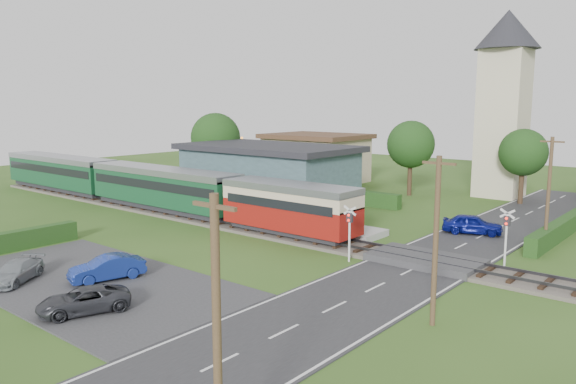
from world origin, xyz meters
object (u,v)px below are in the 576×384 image
Objects in this scene: station_building at (268,174)px; car_park_blue at (107,268)px; equipment_hut at (161,183)px; church_tower at (504,90)px; car_on_road at (472,224)px; train at (140,183)px; car_park_silver at (16,272)px; car_park_dark at (84,300)px; pedestrian_far at (187,193)px; house_west at (316,157)px; crossing_signal_near at (350,225)px; crossing_signal_far at (506,229)px; pedestrian_near at (271,203)px.

station_building reaches higher than car_park_blue.
church_tower is at bearing 44.75° from equipment_hut.
car_on_road is at bearing 11.50° from equipment_hut.
car_park_silver is at bearing -53.16° from train.
church_tower reaches higher than car_on_road.
pedestrian_far is (-16.37, 19.64, 0.58)m from car_park_dark.
house_west is 33.22m from crossing_signal_near.
church_tower reaches higher than pedestrian_far.
train is 30.45m from crossing_signal_far.
station_building is 11.26m from train.
car_park_dark is at bearing -121.46° from crossing_signal_far.
station_building is 4.14× the size of car_park_dark.
house_west is (-20.00, -3.00, -7.43)m from church_tower.
pedestrian_far is (-27.93, 0.75, -0.94)m from crossing_signal_far.
station_building is at bearing 68.99° from car_on_road.
car_on_road is 2.14× the size of pedestrian_near.
equipment_hut reaches higher than car_park_blue.
crossing_signal_far is 0.82× the size of car_on_road.
crossing_signal_far is at bearing -1.46° from equipment_hut.
church_tower is 5.37× the size of crossing_signal_near.
car_on_road is (4.22, -17.26, -9.49)m from church_tower.
station_building is at bearing 53.09° from train.
crossing_signal_far is at bearing 33.69° from crossing_signal_near.
station_building is 7.43m from pedestrian_far.
pedestrian_near is (-13.86, -5.36, 0.65)m from car_on_road.
car_park_dark is (18.80, -16.50, -1.56)m from train.
car_on_road is 1.11× the size of car_park_silver.
train is 2.45× the size of church_tower.
car_park_blue is (8.82, -22.28, -1.99)m from station_building.
house_west reaches higher than car_park_silver.
equipment_hut is 0.78× the size of crossing_signal_far.
car_park_blue is at bearing 156.70° from car_park_dark.
car_park_blue is 1.04× the size of car_park_silver.
church_tower is 40.89m from car_park_blue.
crossing_signal_far is (7.20, 4.80, 0.00)m from crossing_signal_near.
crossing_signal_near is at bearing 157.67° from pedestrian_near.
crossing_signal_near is at bearing -87.18° from church_tower.
church_tower reaches higher than crossing_signal_far.
car_park_dark is 2.07× the size of pedestrian_near.
station_building is 0.91× the size of church_tower.
pedestrian_far is (-9.70, -0.24, -0.19)m from pedestrian_near.
church_tower is at bearing 43.78° from car_park_silver.
pedestrian_near is at bearing 56.87° from car_park_silver.
crossing_signal_far reaches higher than pedestrian_far.
house_west is at bearing 135.02° from car_park_dark.
house_west reaches higher than car_park_dark.
station_building is 4.88× the size of crossing_signal_near.
car_park_silver is 6.49m from car_park_dark.
crossing_signal_far is at bearing -177.76° from pedestrian_near.
car_park_dark is at bearing -93.98° from church_tower.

